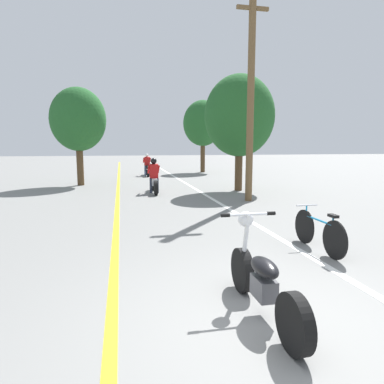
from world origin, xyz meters
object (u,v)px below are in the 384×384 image
(motorcycle_rider_lead, at_px, (154,180))
(roadside_tree_right_near, at_px, (240,116))
(roadside_tree_right_far, at_px, (203,124))
(bicycle_parked, at_px, (319,231))
(roadside_tree_left, at_px, (78,120))
(motorcycle_rider_far, at_px, (147,167))
(utility_pole, at_px, (251,96))
(motorcycle_foreground, at_px, (262,280))

(motorcycle_rider_lead, bearing_deg, roadside_tree_right_near, 0.11)
(roadside_tree_right_far, bearing_deg, roadside_tree_right_near, -94.69)
(motorcycle_rider_lead, xyz_separation_m, bicycle_parked, (2.24, -8.36, -0.18))
(roadside_tree_right_far, height_order, roadside_tree_left, roadside_tree_right_far)
(roadside_tree_right_far, distance_m, bicycle_parked, 18.71)
(motorcycle_rider_lead, height_order, motorcycle_rider_far, motorcycle_rider_lead)
(utility_pole, distance_m, roadside_tree_left, 8.74)
(motorcycle_foreground, distance_m, bicycle_parked, 2.86)
(roadside_tree_left, relative_size, motorcycle_rider_lead, 2.35)
(roadside_tree_right_far, xyz_separation_m, bicycle_parked, (-2.21, -18.33, -3.07))
(roadside_tree_right_far, distance_m, motorcycle_rider_far, 5.47)
(motorcycle_foreground, bearing_deg, utility_pole, 69.99)
(roadside_tree_right_far, distance_m, roadside_tree_left, 10.13)
(roadside_tree_right_far, relative_size, motorcycle_rider_lead, 2.56)
(motorcycle_foreground, bearing_deg, motorcycle_rider_lead, 91.33)
(roadside_tree_right_near, bearing_deg, utility_pole, -101.97)
(roadside_tree_left, bearing_deg, utility_pole, -43.83)
(utility_pole, relative_size, bicycle_parked, 4.18)
(roadside_tree_right_near, relative_size, motorcycle_rider_lead, 2.46)
(motorcycle_foreground, distance_m, motorcycle_rider_far, 18.28)
(utility_pole, xyz_separation_m, roadside_tree_right_near, (0.57, 2.68, -0.44))
(roadside_tree_right_near, bearing_deg, roadside_tree_right_far, 85.31)
(roadside_tree_left, xyz_separation_m, motorcycle_rider_lead, (3.24, -3.37, -2.58))
(utility_pole, xyz_separation_m, motorcycle_rider_lead, (-3.06, 2.67, -3.04))
(motorcycle_rider_lead, distance_m, bicycle_parked, 8.65)
(bicycle_parked, bearing_deg, motorcycle_foreground, -134.28)
(motorcycle_foreground, height_order, bicycle_parked, motorcycle_foreground)
(roadside_tree_right_far, xyz_separation_m, motorcycle_foreground, (-4.20, -20.38, -3.02))
(roadside_tree_right_near, distance_m, motorcycle_rider_lead, 4.46)
(roadside_tree_right_near, distance_m, roadside_tree_left, 7.64)
(roadside_tree_left, relative_size, bicycle_parked, 2.78)
(motorcycle_foreground, bearing_deg, motorcycle_rider_far, 89.76)
(roadside_tree_left, bearing_deg, motorcycle_rider_lead, -46.17)
(roadside_tree_right_far, xyz_separation_m, roadside_tree_left, (-7.68, -6.60, -0.31))
(roadside_tree_left, relative_size, motorcycle_rider_far, 2.21)
(motorcycle_rider_lead, bearing_deg, utility_pole, -41.14)
(utility_pole, bearing_deg, bicycle_parked, -98.20)
(bicycle_parked, bearing_deg, utility_pole, 81.80)
(utility_pole, distance_m, roadside_tree_right_far, 12.72)
(motorcycle_foreground, bearing_deg, roadside_tree_right_near, 71.99)
(motorcycle_rider_far, bearing_deg, roadside_tree_right_near, -67.20)
(motorcycle_foreground, relative_size, motorcycle_rider_far, 0.95)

